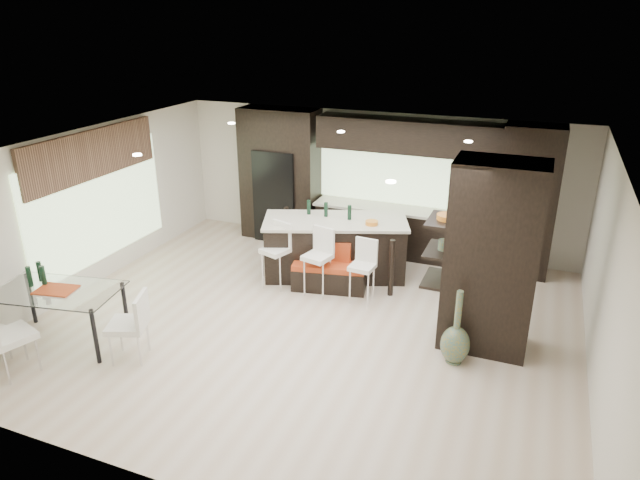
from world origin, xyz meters
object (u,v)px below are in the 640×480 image
at_px(stool_mid, 317,269).
at_px(floor_vase, 457,327).
at_px(chair_near, 12,341).
at_px(chair_end, 128,330).
at_px(bench, 329,276).
at_px(dining_table, 61,316).
at_px(stool_left, 276,262).
at_px(stool_right, 362,278).
at_px(kitchen_island, 335,247).

relative_size(stool_mid, floor_vase, 0.86).
distance_m(chair_near, chair_end, 1.44).
relative_size(bench, dining_table, 0.73).
xyz_separation_m(stool_left, floor_vase, (3.27, -1.20, 0.08)).
bearing_deg(stool_right, bench, 165.38).
bearing_deg(stool_left, bench, 33.55).
height_order(floor_vase, dining_table, floor_vase).
bearing_deg(stool_right, chair_near, -130.89).
distance_m(stool_right, dining_table, 4.56).
height_order(stool_right, bench, stool_right).
distance_m(stool_mid, dining_table, 3.96).
bearing_deg(stool_left, stool_right, 19.14).
bearing_deg(bench, kitchen_island, 89.97).
distance_m(bench, chair_near, 4.84).
bearing_deg(stool_right, dining_table, -138.22).
bearing_deg(stool_left, chair_near, -101.44).
bearing_deg(floor_vase, stool_right, 144.82).
relative_size(stool_mid, stool_right, 1.09).
distance_m(floor_vase, dining_table, 5.57).
distance_m(stool_left, stool_right, 1.56).
relative_size(dining_table, chair_end, 1.90).
height_order(floor_vase, chair_near, floor_vase).
height_order(stool_right, dining_table, stool_right).
xyz_separation_m(stool_right, chair_end, (-2.44, -2.78, 0.03)).
bearing_deg(dining_table, chair_end, -10.78).
distance_m(floor_vase, chair_near, 5.85).
bearing_deg(dining_table, chair_near, -100.78).
bearing_deg(stool_mid, stool_right, 14.71).
relative_size(stool_left, chair_near, 0.98).
bearing_deg(chair_near, dining_table, 108.34).
distance_m(kitchen_island, stool_mid, 0.85).
distance_m(kitchen_island, stool_right, 1.14).
relative_size(bench, chair_near, 1.32).
relative_size(kitchen_island, bench, 2.02).
relative_size(kitchen_island, dining_table, 1.47).
distance_m(kitchen_island, chair_end, 3.97).
relative_size(kitchen_island, chair_end, 2.79).
xyz_separation_m(bench, dining_table, (-2.97, -3.00, 0.17)).
bearing_deg(floor_vase, chair_end, -159.36).
height_order(stool_right, chair_end, chair_end).
bearing_deg(bench, chair_near, -139.17).
xyz_separation_m(stool_left, bench, (0.90, 0.24, -0.22)).
xyz_separation_m(dining_table, chair_near, (0.00, -0.82, 0.06)).
height_order(kitchen_island, stool_mid, kitchen_island).
relative_size(kitchen_island, floor_vase, 2.34).
height_order(kitchen_island, chair_end, kitchen_island).
distance_m(dining_table, chair_near, 0.82).
height_order(stool_mid, bench, stool_mid).
bearing_deg(chair_near, floor_vase, 42.41).
distance_m(stool_left, stool_mid, 0.78).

